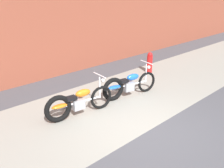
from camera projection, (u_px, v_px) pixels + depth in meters
name	position (u px, v px, depth m)	size (l,w,h in m)	color
ground_plane	(147.00, 132.00, 5.96)	(80.00, 80.00, 0.00)	#47474C
sidewalk_slab	(99.00, 108.00, 7.14)	(36.00, 3.50, 0.01)	gray
brick_building_wall	(31.00, 4.00, 8.50)	(36.00, 0.50, 5.38)	brown
motorcycle_orange	(75.00, 103.00, 6.55)	(2.00, 0.64, 1.03)	black
motorcycle_blue	(126.00, 85.00, 7.74)	(1.99, 0.70, 1.03)	black
fire_hydrant	(150.00, 62.00, 10.01)	(0.22, 0.22, 0.84)	red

